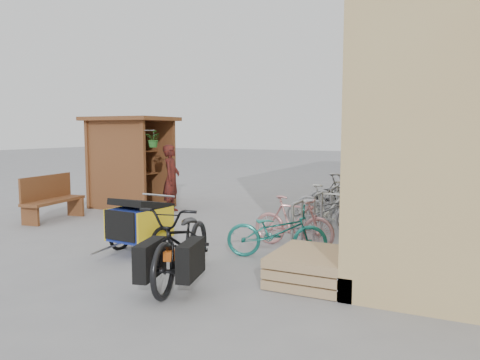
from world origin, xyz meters
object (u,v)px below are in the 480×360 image
at_px(child_trailer, 140,221).
at_px(bike_7, 350,193).
at_px(bike_4, 333,202).
at_px(bike_2, 323,210).
at_px(bike_6, 348,196).
at_px(cargo_bike, 183,243).
at_px(kiosk, 128,149).
at_px(bike_5, 346,197).
at_px(person_kiosk, 171,178).
at_px(bike_1, 293,222).
at_px(shopping_carts, 397,180).
at_px(pallet_stack, 312,267).
at_px(bike_0, 277,232).
at_px(bench, 51,197).
at_px(bike_3, 329,208).

relative_size(child_trailer, bike_7, 1.05).
relative_size(child_trailer, bike_4, 0.98).
bearing_deg(bike_2, child_trailer, 151.47).
distance_m(bike_2, bike_6, 2.24).
relative_size(cargo_bike, bike_2, 1.30).
height_order(kiosk, bike_5, kiosk).
relative_size(child_trailer, person_kiosk, 0.98).
xyz_separation_m(bike_1, bike_6, (0.10, 3.67, 0.00)).
bearing_deg(shopping_carts, pallet_stack, -90.00).
distance_m(bike_0, bike_7, 4.79).
distance_m(child_trailer, bike_1, 2.64).
height_order(kiosk, pallet_stack, kiosk).
bearing_deg(bike_0, pallet_stack, -154.21).
bearing_deg(bike_4, shopping_carts, -19.55).
bearing_deg(cargo_bike, bike_0, 55.03).
bearing_deg(bike_1, cargo_bike, 167.94).
xyz_separation_m(bike_6, bike_7, (-0.01, 0.35, 0.03)).
relative_size(bench, bike_1, 1.12).
bearing_deg(bike_4, bike_5, -53.48).
bearing_deg(bike_7, pallet_stack, -175.66).
xyz_separation_m(shopping_carts, bike_5, (-0.61, -3.69, -0.07)).
bearing_deg(shopping_carts, kiosk, -145.68).
relative_size(pallet_stack, bike_5, 0.66).
relative_size(cargo_bike, bike_6, 1.28).
relative_size(person_kiosk, bike_1, 1.13).
bearing_deg(person_kiosk, child_trailer, -170.39).
bearing_deg(shopping_carts, bike_6, -105.63).
relative_size(pallet_stack, shopping_carts, 0.61).
distance_m(bike_0, bike_6, 4.44).
height_order(bike_4, bike_5, bike_5).
relative_size(bike_1, bike_2, 0.89).
bearing_deg(bike_6, bike_0, -170.40).
distance_m(kiosk, child_trailer, 4.98).
bearing_deg(bike_3, bike_4, 10.11).
height_order(child_trailer, bike_4, child_trailer).
distance_m(bike_3, bike_6, 2.08).
height_order(bike_0, bike_3, bike_3).
xyz_separation_m(kiosk, person_kiosk, (1.43, -0.09, -0.71)).
bearing_deg(bike_2, kiosk, 91.99).
relative_size(pallet_stack, bike_6, 0.70).
bearing_deg(bike_2, bench, 113.75).
distance_m(child_trailer, person_kiosk, 4.01).
relative_size(kiosk, person_kiosk, 1.47).
xyz_separation_m(shopping_carts, bike_4, (-0.85, -3.92, -0.17)).
bearing_deg(shopping_carts, person_kiosk, -137.90).
xyz_separation_m(cargo_bike, bike_1, (0.68, 2.49, -0.09)).
bearing_deg(kiosk, bike_7, 18.62).
relative_size(shopping_carts, bike_4, 1.16).
relative_size(kiosk, pallet_stack, 2.08).
xyz_separation_m(kiosk, bike_0, (5.39, -2.94, -1.13)).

